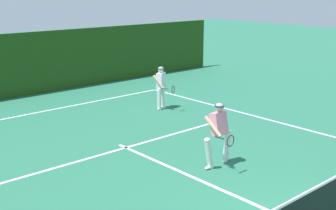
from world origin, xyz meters
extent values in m
cube|color=white|center=(0.00, 11.25, 0.00)|extent=(10.78, 0.10, 0.01)
cube|color=white|center=(0.00, 6.09, 0.00)|extent=(8.78, 0.10, 0.01)
cube|color=white|center=(0.00, 3.20, 0.00)|extent=(0.10, 6.40, 0.01)
cube|color=black|center=(0.00, 0.00, 0.46)|extent=(11.62, 0.02, 0.93)
cube|color=white|center=(0.00, 0.00, 0.95)|extent=(11.62, 0.03, 0.05)
cylinder|color=silver|center=(1.40, 3.49, 0.42)|extent=(0.28, 0.17, 0.85)
cylinder|color=silver|center=(0.66, 3.43, 0.42)|extent=(0.34, 0.18, 0.85)
ellipsoid|color=white|center=(1.40, 3.49, 0.04)|extent=(0.27, 0.13, 0.09)
ellipsoid|color=white|center=(0.66, 3.43, 0.04)|extent=(0.27, 0.13, 0.09)
cube|color=pink|center=(1.03, 3.46, 1.13)|extent=(0.46, 0.37, 0.62)
cylinder|color=tan|center=(1.27, 3.48, 1.11)|extent=(0.25, 0.12, 0.65)
cylinder|color=tan|center=(0.79, 3.44, 1.11)|extent=(0.14, 0.56, 0.49)
sphere|color=tan|center=(1.03, 3.46, 1.56)|extent=(0.23, 0.23, 0.23)
cylinder|color=#19478C|center=(1.03, 3.46, 1.60)|extent=(0.26, 0.26, 0.04)
cylinder|color=black|center=(0.76, 3.19, 0.88)|extent=(0.05, 0.26, 0.03)
torus|color=black|center=(0.78, 2.85, 0.88)|extent=(0.29, 0.05, 0.29)
cylinder|color=silver|center=(3.68, 8.74, 0.41)|extent=(0.20, 0.20, 0.81)
cylinder|color=silver|center=(3.38, 8.58, 0.41)|extent=(0.20, 0.20, 0.81)
ellipsoid|color=white|center=(3.68, 8.74, 0.04)|extent=(0.28, 0.22, 0.09)
ellipsoid|color=white|center=(3.38, 8.58, 0.04)|extent=(0.28, 0.22, 0.09)
cube|color=silver|center=(3.53, 8.66, 1.10)|extent=(0.48, 0.40, 0.57)
cylinder|color=beige|center=(3.74, 8.77, 1.07)|extent=(0.26, 0.20, 0.63)
cylinder|color=beige|center=(3.32, 8.55, 1.07)|extent=(0.30, 0.45, 0.55)
sphere|color=beige|center=(3.53, 8.66, 1.51)|extent=(0.22, 0.22, 0.22)
cylinder|color=#19478C|center=(3.53, 8.66, 1.54)|extent=(0.32, 0.32, 0.04)
cylinder|color=black|center=(3.40, 8.30, 0.85)|extent=(0.15, 0.24, 0.03)
torus|color=black|center=(3.56, 8.00, 0.85)|extent=(0.27, 0.16, 0.29)
cube|color=#1F4314|center=(0.00, 14.04, 1.33)|extent=(22.58, 0.12, 2.66)
camera|label=1|loc=(-7.15, -3.84, 4.52)|focal=47.99mm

